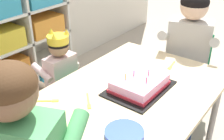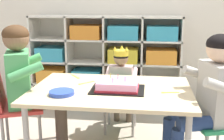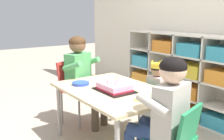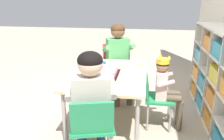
% 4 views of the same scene
% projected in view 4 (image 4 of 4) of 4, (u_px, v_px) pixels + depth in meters
% --- Properties ---
extents(ground, '(16.00, 16.00, 0.00)m').
position_uv_depth(ground, '(109.00, 121.00, 2.69)').
color(ground, tan).
extents(storage_cubby_shelf, '(1.69, 0.34, 1.05)m').
position_uv_depth(storage_cubby_shelf, '(221.00, 81.00, 2.57)').
color(storage_cubby_shelf, silver).
rests_on(storage_cubby_shelf, ground).
extents(activity_table, '(1.16, 0.80, 0.59)m').
position_uv_depth(activity_table, '(109.00, 77.00, 2.52)').
color(activity_table, '#D1B789').
rests_on(activity_table, ground).
extents(classroom_chair_blue, '(0.32, 0.32, 0.57)m').
position_uv_depth(classroom_chair_blue, '(155.00, 97.00, 2.50)').
color(classroom_chair_blue, '#238451').
rests_on(classroom_chair_blue, ground).
extents(child_with_crown, '(0.30, 0.31, 0.81)m').
position_uv_depth(child_with_crown, '(166.00, 84.00, 2.43)').
color(child_with_crown, beige).
rests_on(child_with_crown, ground).
extents(classroom_chair_adult_side, '(0.46, 0.47, 0.74)m').
position_uv_depth(classroom_chair_adult_side, '(116.00, 65.00, 3.27)').
color(classroom_chair_adult_side, red).
rests_on(classroom_chair_adult_side, ground).
extents(adult_helper_seated, '(0.49, 0.47, 1.04)m').
position_uv_depth(adult_helper_seated, '(119.00, 54.00, 3.10)').
color(adult_helper_seated, '#4C9E5B').
rests_on(adult_helper_seated, ground).
extents(classroom_chair_guest_side, '(0.40, 0.42, 0.66)m').
position_uv_depth(classroom_chair_guest_side, '(92.00, 126.00, 1.82)').
color(classroom_chair_guest_side, '#238451').
rests_on(classroom_chair_guest_side, ground).
extents(guest_at_table_side, '(0.47, 0.46, 1.00)m').
position_uv_depth(guest_at_table_side, '(91.00, 96.00, 1.86)').
color(guest_at_table_side, '#B2ADA3').
rests_on(guest_at_table_side, ground).
extents(birthday_cake_on_tray, '(0.38, 0.27, 0.11)m').
position_uv_depth(birthday_cake_on_tray, '(106.00, 72.00, 2.46)').
color(birthday_cake_on_tray, black).
rests_on(birthday_cake_on_tray, activity_table).
extents(paper_plate_stack, '(0.17, 0.17, 0.03)m').
position_uv_depth(paper_plate_stack, '(99.00, 63.00, 2.83)').
color(paper_plate_stack, blue).
rests_on(paper_plate_stack, activity_table).
extents(paper_napkin_square, '(0.14, 0.14, 0.00)m').
position_uv_depth(paper_napkin_square, '(130.00, 82.00, 2.24)').
color(paper_napkin_square, white).
rests_on(paper_napkin_square, activity_table).
extents(fork_scattered_mid_table, '(0.10, 0.12, 0.00)m').
position_uv_depth(fork_scattered_mid_table, '(138.00, 65.00, 2.79)').
color(fork_scattered_mid_table, yellow).
rests_on(fork_scattered_mid_table, activity_table).
extents(fork_near_child_seat, '(0.11, 0.11, 0.00)m').
position_uv_depth(fork_near_child_seat, '(122.00, 68.00, 2.70)').
color(fork_near_child_seat, yellow).
rests_on(fork_near_child_seat, activity_table).
extents(fork_by_napkin, '(0.13, 0.04, 0.00)m').
position_uv_depth(fork_by_napkin, '(97.00, 86.00, 2.13)').
color(fork_by_napkin, yellow).
rests_on(fork_by_napkin, activity_table).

